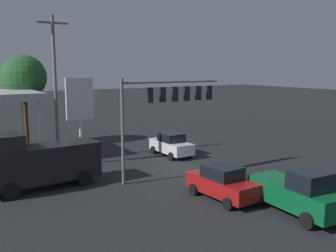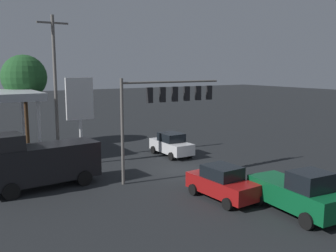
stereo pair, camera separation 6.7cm
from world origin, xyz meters
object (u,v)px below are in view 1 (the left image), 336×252
at_px(pickup_parked, 298,193).
at_px(street_tree, 24,78).
at_px(traffic_signal_assembly, 167,100).
at_px(delivery_truck, 40,161).
at_px(sedan_far, 171,144).
at_px(price_sign, 80,103).
at_px(utility_pole, 55,86).
at_px(sedan_waiting, 222,183).

distance_m(pickup_parked, street_tree, 26.57).
bearing_deg(street_tree, pickup_parked, 108.13).
xyz_separation_m(traffic_signal_assembly, delivery_truck, (8.01, -1.98, -3.54)).
xyz_separation_m(sedan_far, street_tree, (9.53, -10.48, 5.53)).
height_order(pickup_parked, sedan_far, pickup_parked).
relative_size(price_sign, sedan_far, 1.51).
xyz_separation_m(pickup_parked, street_tree, (8.10, -24.73, 5.38)).
bearing_deg(pickup_parked, utility_pole, -153.82).
height_order(traffic_signal_assembly, sedan_waiting, traffic_signal_assembly).
bearing_deg(traffic_signal_assembly, pickup_parked, 102.68).
relative_size(utility_pole, sedan_waiting, 2.54).
distance_m(delivery_truck, street_tree, 14.49).
bearing_deg(utility_pole, price_sign, 116.73).
distance_m(pickup_parked, sedan_far, 14.32).
xyz_separation_m(price_sign, sedan_waiting, (-4.18, 11.68, -3.80)).
bearing_deg(utility_pole, pickup_parked, 111.99).
height_order(sedan_far, street_tree, street_tree).
xyz_separation_m(utility_pole, street_tree, (0.95, -7.02, 0.50)).
xyz_separation_m(sedan_waiting, pickup_parked, (-1.83, 3.76, 0.16)).
bearing_deg(price_sign, sedan_far, 170.93).
xyz_separation_m(utility_pole, delivery_truck, (2.94, 6.51, -4.29)).
xyz_separation_m(price_sign, street_tree, (2.09, -9.29, 1.73)).
bearing_deg(sedan_waiting, sedan_far, 159.73).
bearing_deg(price_sign, pickup_parked, 111.27).
xyz_separation_m(sedan_waiting, street_tree, (6.27, -20.97, 5.53)).
bearing_deg(utility_pole, sedan_waiting, 110.89).
height_order(traffic_signal_assembly, delivery_truck, traffic_signal_assembly).
relative_size(price_sign, pickup_parked, 1.25).
xyz_separation_m(utility_pole, pickup_parked, (-7.15, 17.71, -4.87)).
xyz_separation_m(traffic_signal_assembly, pickup_parked, (-2.08, 9.23, -4.12)).
bearing_deg(delivery_truck, price_sign, -137.99).
bearing_deg(street_tree, traffic_signal_assembly, 111.23).
xyz_separation_m(utility_pole, price_sign, (-1.14, 2.27, -1.23)).
relative_size(pickup_parked, street_tree, 0.62).
relative_size(traffic_signal_assembly, sedan_waiting, 1.69).
relative_size(sedan_waiting, delivery_truck, 0.65).
xyz_separation_m(traffic_signal_assembly, sedan_waiting, (-0.25, 5.47, -4.28)).
height_order(pickup_parked, street_tree, street_tree).
distance_m(traffic_signal_assembly, utility_pole, 9.92).
bearing_deg(sedan_far, sedan_waiting, -17.77).
bearing_deg(sedan_far, price_sign, -99.56).
height_order(utility_pole, street_tree, utility_pole).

